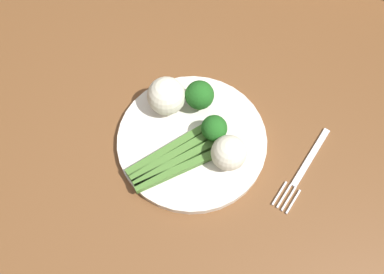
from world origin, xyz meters
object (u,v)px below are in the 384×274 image
(asparagus_bundle, at_px, (172,160))
(chair, at_px, (296,19))
(dining_table, at_px, (160,159))
(cauliflower_near_fork, at_px, (229,152))
(plate, at_px, (192,140))
(broccoli_back, at_px, (200,95))
(broccoli_outer_edge, at_px, (214,128))
(fork, at_px, (303,169))
(cauliflower_back_right, at_px, (168,97))

(asparagus_bundle, bearing_deg, chair, 28.85)
(dining_table, relative_size, cauliflower_near_fork, 22.88)
(plate, height_order, broccoli_back, broccoli_back)
(dining_table, bearing_deg, asparagus_bundle, 143.36)
(dining_table, relative_size, asparagus_bundle, 8.78)
(dining_table, distance_m, cauliflower_near_fork, 0.20)
(broccoli_outer_edge, bearing_deg, fork, -175.19)
(plate, xyz_separation_m, cauliflower_back_right, (0.06, -0.04, 0.04))
(dining_table, height_order, fork, fork)
(broccoli_outer_edge, xyz_separation_m, fork, (-0.15, -0.01, -0.04))
(cauliflower_near_fork, relative_size, fork, 0.33)
(fork, bearing_deg, cauliflower_near_fork, -61.26)
(chair, relative_size, cauliflower_back_right, 13.87)
(asparagus_bundle, height_order, broccoli_outer_edge, broccoli_outer_edge)
(dining_table, xyz_separation_m, cauliflower_back_right, (-0.00, -0.05, 0.16))
(dining_table, height_order, cauliflower_near_fork, cauliflower_near_fork)
(broccoli_back, bearing_deg, asparagus_bundle, 91.76)
(chair, relative_size, cauliflower_near_fork, 15.73)
(chair, bearing_deg, broccoli_outer_edge, 77.80)
(dining_table, xyz_separation_m, broccoli_outer_edge, (-0.09, -0.03, 0.15))
(dining_table, xyz_separation_m, chair, (-0.12, -0.59, -0.15))
(broccoli_back, bearing_deg, dining_table, 55.75)
(plate, distance_m, broccoli_back, 0.07)
(plate, xyz_separation_m, broccoli_outer_edge, (-0.03, -0.02, 0.04))
(fork, bearing_deg, chair, -157.20)
(broccoli_back, distance_m, fork, 0.20)
(asparagus_bundle, height_order, broccoli_back, broccoli_back)
(asparagus_bundle, relative_size, broccoli_back, 2.48)
(dining_table, distance_m, asparagus_bundle, 0.15)
(dining_table, height_order, plate, plate)
(dining_table, bearing_deg, plate, -169.85)
(plate, relative_size, cauliflower_near_fork, 4.39)
(cauliflower_near_fork, bearing_deg, fork, -161.10)
(chair, bearing_deg, plate, 74.92)
(plate, relative_size, broccoli_outer_edge, 4.79)
(dining_table, distance_m, fork, 0.27)
(broccoli_back, distance_m, cauliflower_back_right, 0.05)
(plate, bearing_deg, cauliflower_back_right, -32.34)
(chair, bearing_deg, broccoli_back, 72.76)
(broccoli_back, height_order, broccoli_outer_edge, broccoli_back)
(asparagus_bundle, bearing_deg, broccoli_back, 36.54)
(dining_table, relative_size, fork, 7.63)
(plate, relative_size, asparagus_bundle, 1.69)
(dining_table, bearing_deg, cauliflower_near_fork, -179.20)
(cauliflower_back_right, relative_size, cauliflower_near_fork, 1.13)
(chair, distance_m, cauliflower_near_fork, 0.66)
(broccoli_back, bearing_deg, broccoli_outer_edge, 135.82)
(fork, bearing_deg, cauliflower_back_right, -82.11)
(chair, height_order, broccoli_outer_edge, chair)
(dining_table, distance_m, plate, 0.13)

